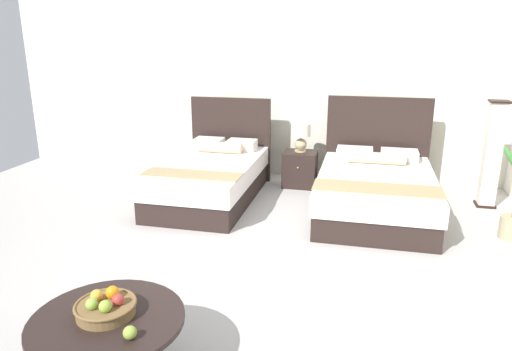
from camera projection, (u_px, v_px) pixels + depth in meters
ground_plane at (263, 261)px, 4.56m from camera, size 9.40×9.57×0.02m
wall_back at (307, 84)px, 6.94m from camera, size 9.40×0.12×2.79m
bed_near_window at (211, 177)px, 6.19m from camera, size 1.19×2.07×1.22m
bed_near_corner at (375, 188)px, 5.74m from camera, size 1.39×2.07×1.29m
nightstand at (300, 169)px, 6.72m from camera, size 0.47×0.42×0.50m
table_lamp at (301, 134)px, 6.60m from camera, size 0.27×0.27×0.40m
coffee_table at (108, 331)px, 2.91m from camera, size 0.95×0.95×0.43m
fruit_bowl at (106, 307)px, 2.91m from camera, size 0.38×0.38×0.15m
loose_apple at (130, 333)px, 2.68m from camera, size 0.08×0.08×0.08m
floor_lamp_corner at (492, 155)px, 5.81m from camera, size 0.23×0.23×1.34m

